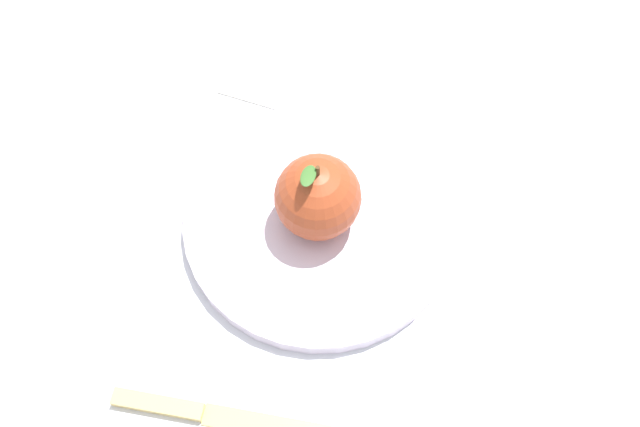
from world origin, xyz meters
The scene contains 5 objects.
ground_plane centered at (0.00, 0.00, 0.00)m, with size 2.40×2.40×0.00m, color silver.
dinner_plate centered at (-0.04, -0.01, 0.01)m, with size 0.25×0.25×0.02m.
apple centered at (-0.04, -0.01, 0.06)m, with size 0.08×0.08×0.09m.
knife centered at (0.14, 0.06, 0.00)m, with size 0.14×0.17×0.01m.
linen_napkin centered at (-0.15, -0.16, 0.00)m, with size 0.12×0.16×0.00m, color silver.
Camera 1 is at (0.15, 0.21, 0.57)m, focal length 38.69 mm.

